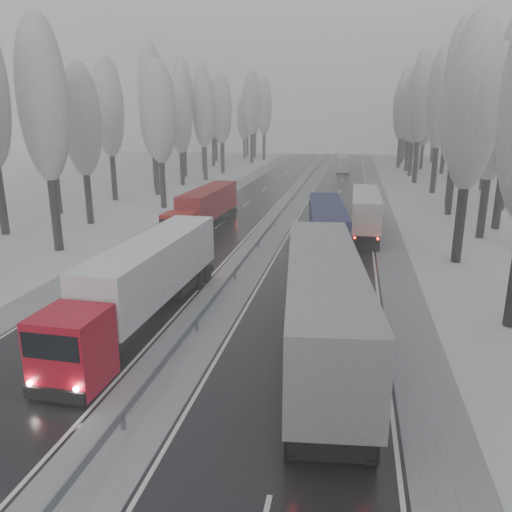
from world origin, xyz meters
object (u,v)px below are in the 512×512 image
(truck_red_white, at_px, (146,277))
(box_truck_distant, at_px, (344,164))
(truck_blue_box, at_px, (326,223))
(truck_grey_tarp, at_px, (322,295))
(truck_red_red, at_px, (205,207))
(truck_cream_box, at_px, (365,208))

(truck_red_white, bearing_deg, box_truck_distant, 85.04)
(box_truck_distant, bearing_deg, truck_blue_box, -90.17)
(truck_grey_tarp, xyz_separation_m, truck_red_white, (-8.83, 1.99, -0.35))
(truck_red_red, bearing_deg, truck_grey_tarp, -60.76)
(truck_grey_tarp, relative_size, truck_red_white, 1.16)
(truck_grey_tarp, xyz_separation_m, box_truck_distant, (-0.87, 74.49, -1.22))
(truck_grey_tarp, distance_m, truck_blue_box, 17.13)
(truck_blue_box, height_order, truck_cream_box, truck_blue_box)
(truck_cream_box, distance_m, truck_red_white, 25.37)
(truck_red_white, xyz_separation_m, truck_red_red, (-3.13, 20.66, -0.19))
(truck_blue_box, xyz_separation_m, box_truck_distant, (-0.07, 57.39, -0.77))
(truck_grey_tarp, height_order, truck_blue_box, truck_grey_tarp)
(truck_grey_tarp, distance_m, box_truck_distant, 74.51)
(truck_blue_box, xyz_separation_m, truck_red_red, (-11.16, 5.56, -0.09))
(truck_cream_box, relative_size, truck_red_white, 0.92)
(truck_red_white, bearing_deg, truck_red_red, 99.90)
(truck_red_white, bearing_deg, truck_blue_box, 63.31)
(truck_grey_tarp, distance_m, truck_red_white, 9.06)
(truck_blue_box, relative_size, truck_red_white, 0.96)
(truck_grey_tarp, bearing_deg, truck_red_red, 111.47)
(box_truck_distant, xyz_separation_m, truck_red_white, (-7.96, -72.50, 0.87))
(truck_cream_box, height_order, truck_red_red, truck_cream_box)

